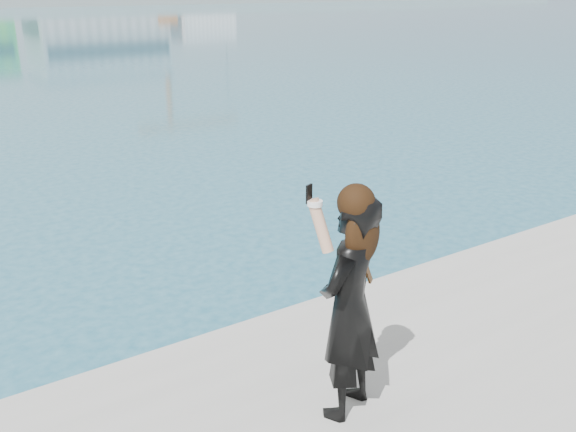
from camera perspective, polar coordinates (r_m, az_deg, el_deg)
name	(u,v)px	position (r m, az deg, el deg)	size (l,w,h in m)	color
woman	(350,301)	(4.13, 5.53, -7.50)	(0.66, 0.56, 1.62)	black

